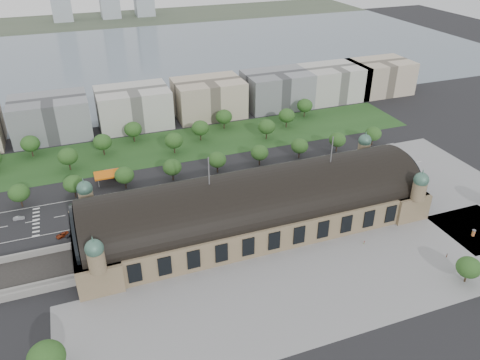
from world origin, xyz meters
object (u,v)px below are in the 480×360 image
object	(u,v)px
parked_car_4	(163,216)
pedestrian_0	(364,243)
bus_mid	(279,181)
advertising_column	(474,233)
traffic_car_1	(19,218)
traffic_car_2	(142,200)
traffic_car_4	(220,187)
parked_car_5	(140,221)
parked_car_6	(198,204)
bus_east	(305,180)
parked_car_2	(112,226)
bus_west	(230,192)
parked_car_0	(70,235)
parked_car_1	(62,235)
traffic_car_6	(342,171)
parked_car_3	(99,226)
pedestrian_1	(447,256)
traffic_car_5	(305,169)
traffic_car_3	(161,192)
petrol_station	(110,174)

from	to	relation	value
parked_car_4	pedestrian_0	distance (m)	88.36
bus_mid	advertising_column	bearing A→B (deg)	-136.34
traffic_car_1	traffic_car_2	world-z (taller)	traffic_car_2
traffic_car_4	parked_car_5	distance (m)	45.21
parked_car_6	bus_east	distance (m)	57.33
traffic_car_1	advertising_column	world-z (taller)	advertising_column
parked_car_2	parked_car_4	distance (m)	22.35
traffic_car_2	bus_west	distance (m)	42.28
parked_car_0	parked_car_1	bearing A→B (deg)	-135.37
traffic_car_6	bus_mid	size ratio (longest dim) A/B	0.37
parked_car_1	pedestrian_0	world-z (taller)	pedestrian_0
parked_car_4	bus_east	xyz separation A→B (m)	(74.76, 6.00, 0.84)
parked_car_4	pedestrian_0	xyz separation A→B (m)	(73.92, -48.42, 0.13)
parked_car_6	parked_car_1	bearing A→B (deg)	-113.10
parked_car_1	parked_car_3	distance (m)	15.41
traffic_car_2	parked_car_0	world-z (taller)	traffic_car_2
pedestrian_1	parked_car_6	bearing A→B (deg)	81.20
traffic_car_5	bus_west	xyz separation A→B (m)	(-46.38, -10.23, 1.09)
traffic_car_3	traffic_car_4	xyz separation A→B (m)	(28.70, -5.32, -0.17)
petrol_station	traffic_car_3	xyz separation A→B (m)	(21.13, -23.32, -2.15)
parked_car_6	bus_east	world-z (taller)	bus_east
parked_car_1	parked_car_6	distance (m)	60.63
parked_car_4	petrol_station	bearing A→B (deg)	175.79
petrol_station	parked_car_1	bearing A→B (deg)	-120.20
traffic_car_5	advertising_column	distance (m)	86.86
parked_car_3	traffic_car_6	bearing A→B (deg)	60.55
traffic_car_3	parked_car_6	bearing A→B (deg)	-144.35
parked_car_3	advertising_column	size ratio (longest dim) A/B	1.38
traffic_car_5	advertising_column	bearing A→B (deg)	-147.35
petrol_station	advertising_column	distance (m)	173.02
pedestrian_1	parked_car_1	bearing A→B (deg)	96.63
traffic_car_3	pedestrian_0	size ratio (longest dim) A/B	3.53
parked_car_2	parked_car_3	xyz separation A→B (m)	(-5.35, 1.84, -0.12)
parked_car_1	parked_car_5	bearing A→B (deg)	65.46
traffic_car_3	bus_west	bearing A→B (deg)	-117.61
pedestrian_1	traffic_car_3	bearing A→B (deg)	79.62
bus_mid	advertising_column	size ratio (longest dim) A/B	4.40
parked_car_2	bus_east	xyz separation A→B (m)	(97.10, 6.00, 0.68)
parked_car_2	parked_car_3	world-z (taller)	parked_car_2
parked_car_2	bus_mid	world-z (taller)	bus_mid
bus_west	bus_mid	xyz separation A→B (m)	(26.67, 1.44, -0.07)
traffic_car_6	parked_car_2	size ratio (longest dim) A/B	0.86
traffic_car_4	bus_mid	size ratio (longest dim) A/B	0.29
pedestrian_0	pedestrian_1	size ratio (longest dim) A/B	0.81
traffic_car_1	parked_car_0	distance (m)	29.44
traffic_car_5	parked_car_1	distance (m)	125.10
parked_car_1	advertising_column	xyz separation A→B (m)	(163.68, -60.37, 0.76)
traffic_car_2	parked_car_6	bearing A→B (deg)	62.45
traffic_car_4	advertising_column	distance (m)	116.19
parked_car_4	parked_car_5	bearing A→B (deg)	-116.01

